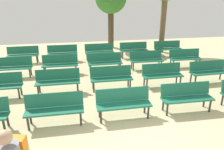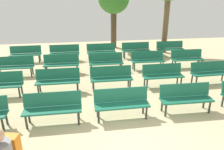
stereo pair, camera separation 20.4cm
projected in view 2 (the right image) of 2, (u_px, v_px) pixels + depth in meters
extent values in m
cylinder|color=#2D332D|center=(3.00, 125.00, 5.56)|extent=(0.06, 0.06, 0.40)
cylinder|color=#2D332D|center=(6.00, 118.00, 5.86)|extent=(0.06, 0.06, 0.40)
cube|color=#19664C|center=(53.00, 110.00, 5.82)|extent=(1.60, 0.46, 0.05)
cube|color=#19664C|center=(53.00, 99.00, 5.92)|extent=(1.60, 0.14, 0.40)
cylinder|color=#2D332D|center=(26.00, 122.00, 5.66)|extent=(0.06, 0.06, 0.40)
cylinder|color=#2D332D|center=(79.00, 118.00, 5.85)|extent=(0.06, 0.06, 0.40)
cylinder|color=#2D332D|center=(29.00, 116.00, 5.95)|extent=(0.06, 0.06, 0.40)
cylinder|color=#2D332D|center=(79.00, 112.00, 6.14)|extent=(0.06, 0.06, 0.40)
cube|color=#19664C|center=(122.00, 105.00, 6.08)|extent=(1.60, 0.45, 0.05)
cube|color=#19664C|center=(121.00, 95.00, 6.18)|extent=(1.60, 0.13, 0.40)
cylinder|color=#2D332D|center=(99.00, 117.00, 5.91)|extent=(0.06, 0.06, 0.40)
cylinder|color=#2D332D|center=(146.00, 113.00, 6.11)|extent=(0.06, 0.06, 0.40)
cylinder|color=#2D332D|center=(98.00, 111.00, 6.21)|extent=(0.06, 0.06, 0.40)
cylinder|color=#2D332D|center=(143.00, 107.00, 6.41)|extent=(0.06, 0.06, 0.40)
cube|color=#19664C|center=(186.00, 100.00, 6.40)|extent=(1.61, 0.48, 0.05)
cube|color=#19664C|center=(184.00, 90.00, 6.49)|extent=(1.60, 0.16, 0.40)
cylinder|color=#2D332D|center=(166.00, 110.00, 6.24)|extent=(0.06, 0.06, 0.40)
cylinder|color=#2D332D|center=(210.00, 107.00, 6.42)|extent=(0.06, 0.06, 0.40)
cylinder|color=#2D332D|center=(162.00, 105.00, 6.54)|extent=(0.06, 0.06, 0.40)
cylinder|color=#2D332D|center=(204.00, 102.00, 6.71)|extent=(0.06, 0.06, 0.40)
cylinder|color=#2D332D|center=(223.00, 101.00, 6.80)|extent=(0.06, 0.06, 0.40)
cylinder|color=#2D332D|center=(19.00, 92.00, 7.39)|extent=(0.06, 0.06, 0.40)
cylinder|color=#2D332D|center=(22.00, 89.00, 7.69)|extent=(0.06, 0.06, 0.40)
cube|color=#19664C|center=(58.00, 82.00, 7.71)|extent=(1.61, 0.46, 0.05)
cube|color=#19664C|center=(58.00, 74.00, 7.81)|extent=(1.60, 0.14, 0.40)
cylinder|color=#2D332D|center=(38.00, 90.00, 7.55)|extent=(0.06, 0.06, 0.40)
cylinder|color=#2D332D|center=(78.00, 88.00, 7.74)|extent=(0.06, 0.06, 0.40)
cylinder|color=#2D332D|center=(40.00, 87.00, 7.85)|extent=(0.06, 0.06, 0.40)
cylinder|color=#2D332D|center=(78.00, 85.00, 8.03)|extent=(0.06, 0.06, 0.40)
cube|color=#19664C|center=(111.00, 79.00, 7.97)|extent=(1.60, 0.46, 0.05)
cube|color=#19664C|center=(111.00, 71.00, 8.07)|extent=(1.60, 0.14, 0.40)
cylinder|color=#2D332D|center=(94.00, 87.00, 7.81)|extent=(0.06, 0.06, 0.40)
cylinder|color=#2D332D|center=(130.00, 85.00, 8.00)|extent=(0.06, 0.06, 0.40)
cylinder|color=#2D332D|center=(93.00, 84.00, 8.11)|extent=(0.06, 0.06, 0.40)
cylinder|color=#2D332D|center=(128.00, 82.00, 8.30)|extent=(0.06, 0.06, 0.40)
cube|color=#19664C|center=(163.00, 76.00, 8.24)|extent=(1.60, 0.44, 0.05)
cube|color=#19664C|center=(162.00, 69.00, 8.34)|extent=(1.60, 0.13, 0.40)
cylinder|color=#2D332D|center=(147.00, 84.00, 8.07)|extent=(0.06, 0.06, 0.40)
cylinder|color=#2D332D|center=(181.00, 82.00, 8.27)|extent=(0.06, 0.06, 0.40)
cylinder|color=#2D332D|center=(145.00, 81.00, 8.37)|extent=(0.06, 0.06, 0.40)
cylinder|color=#2D332D|center=(177.00, 79.00, 8.57)|extent=(0.06, 0.06, 0.40)
cube|color=#19664C|center=(211.00, 74.00, 8.52)|extent=(1.61, 0.48, 0.05)
cube|color=#19664C|center=(209.00, 66.00, 8.61)|extent=(1.60, 0.17, 0.40)
cylinder|color=#2D332D|center=(196.00, 81.00, 8.33)|extent=(0.06, 0.06, 0.40)
cylinder|color=#2D332D|center=(192.00, 78.00, 8.63)|extent=(0.06, 0.06, 0.40)
cylinder|color=#2D332D|center=(222.00, 76.00, 8.86)|extent=(0.06, 0.06, 0.40)
cube|color=#19664C|center=(15.00, 67.00, 9.25)|extent=(1.60, 0.45, 0.05)
cube|color=#19664C|center=(15.00, 61.00, 9.34)|extent=(1.60, 0.13, 0.40)
cylinder|color=#2D332D|center=(31.00, 73.00, 9.28)|extent=(0.06, 0.06, 0.40)
cylinder|color=#2D332D|center=(0.00, 72.00, 9.37)|extent=(0.06, 0.06, 0.40)
cylinder|color=#2D332D|center=(33.00, 70.00, 9.58)|extent=(0.06, 0.06, 0.40)
cube|color=#19664C|center=(61.00, 65.00, 9.59)|extent=(1.61, 0.48, 0.05)
cube|color=#19664C|center=(61.00, 58.00, 9.69)|extent=(1.60, 0.16, 0.40)
cylinder|color=#2D332D|center=(46.00, 71.00, 9.44)|extent=(0.06, 0.06, 0.40)
cylinder|color=#2D332D|center=(77.00, 70.00, 9.61)|extent=(0.06, 0.06, 0.40)
cylinder|color=#2D332D|center=(47.00, 69.00, 9.74)|extent=(0.06, 0.06, 0.40)
cylinder|color=#2D332D|center=(77.00, 68.00, 9.91)|extent=(0.06, 0.06, 0.40)
cube|color=#19664C|center=(106.00, 63.00, 9.82)|extent=(1.60, 0.45, 0.05)
cube|color=#19664C|center=(106.00, 57.00, 9.91)|extent=(1.60, 0.13, 0.40)
cylinder|color=#2D332D|center=(92.00, 70.00, 9.65)|extent=(0.06, 0.06, 0.40)
cylinder|color=#2D332D|center=(121.00, 68.00, 9.85)|extent=(0.06, 0.06, 0.40)
cylinder|color=#2D332D|center=(91.00, 67.00, 9.94)|extent=(0.06, 0.06, 0.40)
cylinder|color=#2D332D|center=(120.00, 66.00, 10.15)|extent=(0.06, 0.06, 0.40)
cube|color=#19664C|center=(148.00, 61.00, 10.14)|extent=(1.61, 0.49, 0.05)
cube|color=#19664C|center=(147.00, 55.00, 10.23)|extent=(1.60, 0.17, 0.40)
cylinder|color=#2D332D|center=(134.00, 67.00, 9.99)|extent=(0.06, 0.06, 0.40)
cylinder|color=#2D332D|center=(163.00, 66.00, 10.15)|extent=(0.06, 0.06, 0.40)
cylinder|color=#2D332D|center=(133.00, 65.00, 10.29)|extent=(0.06, 0.06, 0.40)
cylinder|color=#2D332D|center=(160.00, 64.00, 10.45)|extent=(0.06, 0.06, 0.40)
cube|color=#19664C|center=(188.00, 59.00, 10.40)|extent=(1.61, 0.47, 0.05)
cube|color=#19664C|center=(186.00, 53.00, 10.50)|extent=(1.60, 0.15, 0.40)
cylinder|color=#2D332D|center=(175.00, 65.00, 10.25)|extent=(0.06, 0.06, 0.40)
cylinder|color=#2D332D|center=(202.00, 64.00, 10.42)|extent=(0.06, 0.06, 0.40)
cylinder|color=#2D332D|center=(172.00, 63.00, 10.54)|extent=(0.06, 0.06, 0.40)
cylinder|color=#2D332D|center=(198.00, 62.00, 10.72)|extent=(0.06, 0.06, 0.40)
cube|color=#19664C|center=(26.00, 55.00, 11.17)|extent=(1.61, 0.47, 0.05)
cube|color=#19664C|center=(26.00, 49.00, 11.27)|extent=(1.60, 0.15, 0.40)
cylinder|color=#2D332D|center=(12.00, 60.00, 10.99)|extent=(0.06, 0.06, 0.40)
cylinder|color=#2D332D|center=(39.00, 59.00, 11.22)|extent=(0.06, 0.06, 0.40)
cylinder|color=#2D332D|center=(13.00, 59.00, 11.29)|extent=(0.06, 0.06, 0.40)
cylinder|color=#2D332D|center=(40.00, 57.00, 11.52)|extent=(0.06, 0.06, 0.40)
cube|color=#19664C|center=(65.00, 54.00, 11.42)|extent=(1.61, 0.46, 0.05)
cube|color=#19664C|center=(64.00, 48.00, 11.52)|extent=(1.60, 0.14, 0.40)
cylinder|color=#2D332D|center=(51.00, 59.00, 11.26)|extent=(0.06, 0.06, 0.40)
cylinder|color=#2D332D|center=(78.00, 58.00, 11.45)|extent=(0.06, 0.06, 0.40)
cylinder|color=#2D332D|center=(52.00, 57.00, 11.56)|extent=(0.06, 0.06, 0.40)
cylinder|color=#2D332D|center=(78.00, 56.00, 11.74)|extent=(0.06, 0.06, 0.40)
cube|color=#19664C|center=(101.00, 52.00, 11.69)|extent=(1.60, 0.45, 0.05)
cube|color=#19664C|center=(101.00, 47.00, 11.79)|extent=(1.60, 0.13, 0.40)
cylinder|color=#2D332D|center=(89.00, 57.00, 11.52)|extent=(0.06, 0.06, 0.40)
cylinder|color=#2D332D|center=(114.00, 56.00, 11.73)|extent=(0.06, 0.06, 0.40)
cylinder|color=#2D332D|center=(89.00, 56.00, 11.82)|extent=(0.06, 0.06, 0.40)
cylinder|color=#2D332D|center=(113.00, 55.00, 12.03)|extent=(0.06, 0.06, 0.40)
cube|color=#19664C|center=(136.00, 51.00, 12.00)|extent=(1.60, 0.45, 0.05)
cube|color=#19664C|center=(135.00, 46.00, 12.09)|extent=(1.60, 0.13, 0.40)
cylinder|color=#2D332D|center=(125.00, 56.00, 11.83)|extent=(0.06, 0.06, 0.40)
cylinder|color=#2D332D|center=(149.00, 55.00, 12.03)|extent=(0.06, 0.06, 0.40)
cylinder|color=#2D332D|center=(124.00, 54.00, 12.13)|extent=(0.06, 0.06, 0.40)
cylinder|color=#2D332D|center=(147.00, 53.00, 12.32)|extent=(0.06, 0.06, 0.40)
cube|color=#19664C|center=(171.00, 49.00, 12.29)|extent=(1.61, 0.47, 0.05)
cube|color=#19664C|center=(170.00, 44.00, 12.39)|extent=(1.60, 0.16, 0.40)
cylinder|color=#2D332D|center=(160.00, 54.00, 12.14)|extent=(0.06, 0.06, 0.40)
cylinder|color=#2D332D|center=(183.00, 53.00, 12.31)|extent=(0.06, 0.06, 0.40)
cylinder|color=#2D332D|center=(158.00, 53.00, 12.44)|extent=(0.06, 0.06, 0.40)
cylinder|color=#2D332D|center=(180.00, 52.00, 12.61)|extent=(0.06, 0.06, 0.40)
cylinder|color=#4C3A28|center=(114.00, 28.00, 14.18)|extent=(0.38, 0.38, 2.65)
cylinder|color=brown|center=(166.00, 24.00, 12.76)|extent=(0.34, 0.34, 3.57)
cube|color=orange|center=(10.00, 145.00, 3.39)|extent=(0.31, 0.24, 0.36)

